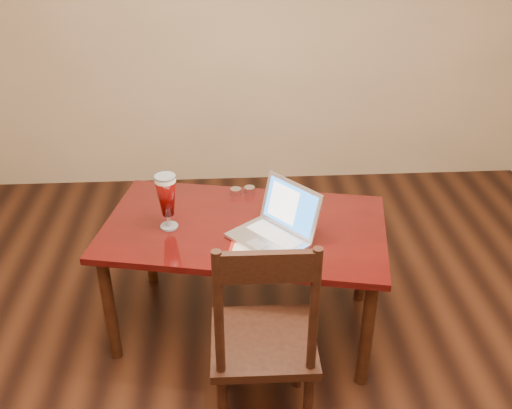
{
  "coord_description": "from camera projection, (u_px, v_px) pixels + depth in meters",
  "views": [
    {
      "loc": [
        -0.25,
        -1.82,
        2.23
      ],
      "look_at": [
        -0.1,
        0.61,
        0.83
      ],
      "focal_mm": 40.0,
      "sensor_mm": 36.0,
      "label": 1
    }
  ],
  "objects": [
    {
      "name": "room_shell",
      "position": [
        299.0,
        45.0,
        1.82
      ],
      "size": [
        4.51,
        5.01,
        2.71
      ],
      "color": "tan",
      "rests_on": "ground"
    },
    {
      "name": "dining_table",
      "position": [
        243.0,
        236.0,
        2.96
      ],
      "size": [
        1.57,
        1.08,
        0.97
      ],
      "rotation": [
        0.0,
        0.0,
        -0.2
      ],
      "color": "#430908",
      "rests_on": "ground"
    },
    {
      "name": "dining_chair",
      "position": [
        264.0,
        341.0,
        2.44
      ],
      "size": [
        0.46,
        0.44,
        1.07
      ],
      "rotation": [
        0.0,
        0.0,
        -0.01
      ],
      "color": "black",
      "rests_on": "ground"
    }
  ]
}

